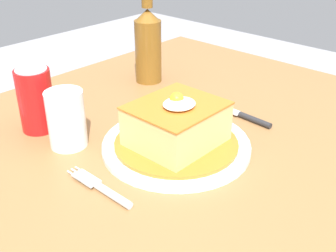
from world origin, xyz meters
TOP-DOWN VIEW (x-y plane):
  - dining_table at (0.00, 0.00)m, footprint 1.13×0.84m
  - main_plate at (0.01, -0.05)m, footprint 0.27×0.27m
  - sandwich_meal at (0.01, -0.05)m, footprint 0.22×0.22m
  - fork at (-0.16, -0.05)m, footprint 0.02×0.14m
  - knife at (0.20, -0.07)m, footprint 0.02×0.17m
  - soda_can at (-0.11, 0.20)m, footprint 0.07×0.07m
  - beer_bottle_amber at (0.22, 0.22)m, footprint 0.06×0.06m
  - drinking_glass at (-0.11, 0.10)m, footprint 0.07×0.07m

SIDE VIEW (x-z plane):
  - dining_table at x=0.00m, z-range 0.25..0.97m
  - fork at x=-0.16m, z-range 0.72..0.73m
  - knife at x=0.20m, z-range 0.72..0.73m
  - main_plate at x=0.01m, z-range 0.72..0.74m
  - drinking_glass at x=-0.11m, z-range 0.71..0.82m
  - sandwich_meal at x=0.01m, z-range 0.72..0.82m
  - soda_can at x=-0.11m, z-range 0.72..0.84m
  - beer_bottle_amber at x=0.22m, z-range 0.69..0.95m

